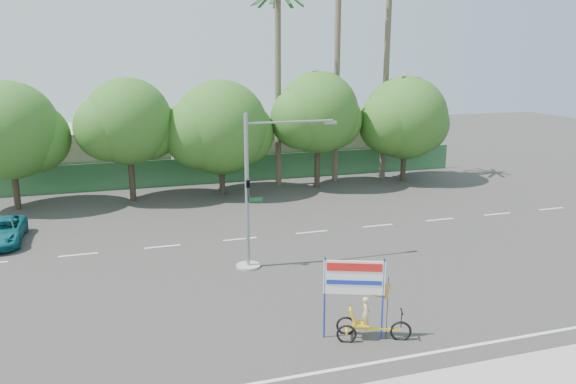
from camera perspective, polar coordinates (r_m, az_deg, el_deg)
name	(u,v)px	position (r m, az deg, el deg)	size (l,w,h in m)	color
ground	(332,295)	(23.06, 4.47, -10.37)	(120.00, 120.00, 0.00)	#33302D
fence	(226,170)	(42.59, -6.27, 2.28)	(38.00, 0.08, 2.00)	#336B3D
building_left	(87,153)	(46.14, -19.72, 3.70)	(12.00, 8.00, 4.00)	#BAAC94
building_right	(307,145)	(48.80, 1.94, 4.78)	(14.00, 8.00, 3.60)	#BAAC94
tree_far_left	(9,133)	(38.27, -26.52, 5.34)	(7.14, 6.00, 7.96)	#473828
tree_left	(128,124)	(37.76, -15.98, 6.61)	(6.66, 5.60, 8.07)	#473828
tree_center	(220,130)	(38.44, -6.93, 6.27)	(7.62, 6.40, 7.85)	#473828
tree_right	(317,115)	(40.20, 2.99, 7.78)	(6.90, 5.80, 8.36)	#473828
tree_far_right	(405,120)	(43.19, 11.79, 7.13)	(7.38, 6.20, 7.94)	#473828
palm_tall	(338,40)	(42.14, 5.06, 15.14)	(3.73, 3.79, 17.45)	#70604C
palm_mid	(387,55)	(43.80, 10.01, 13.54)	(3.73, 3.79, 15.45)	#70604C
palm_short	(278,63)	(40.64, -1.03, 12.98)	(3.73, 3.79, 14.45)	#70604C
traffic_signal	(254,205)	(25.02, -3.48, -1.30)	(4.72, 1.10, 7.00)	gray
trike_billboard	(362,306)	(19.39, 7.51, -11.44)	(2.83, 1.35, 2.96)	black
pickup_truck	(1,231)	(32.32, -27.12, -3.58)	(2.07, 4.48, 1.24)	#0F636F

